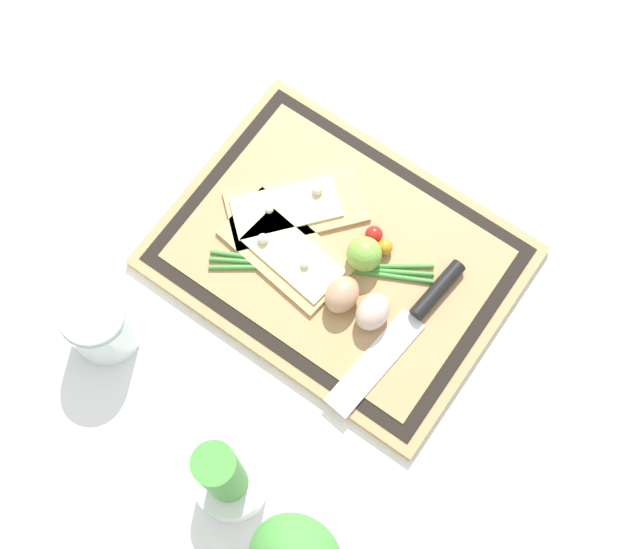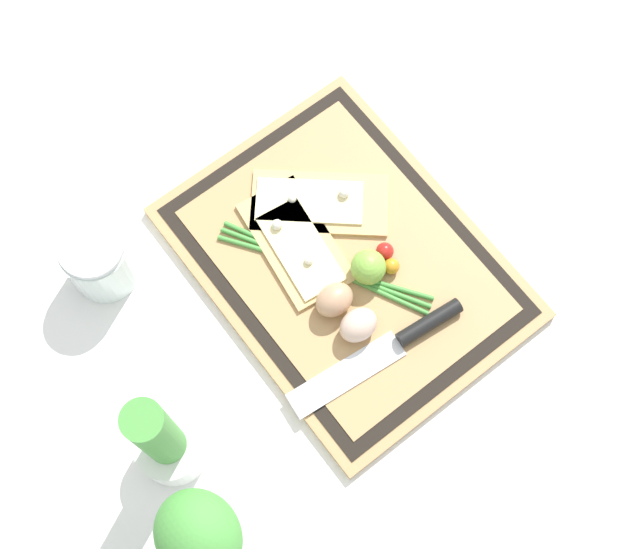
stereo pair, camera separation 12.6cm
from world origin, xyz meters
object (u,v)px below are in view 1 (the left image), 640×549
pizza_slice_near (294,206)px  knife (419,311)px  egg_brown (342,295)px  sauce_jar (101,325)px  lime (364,254)px  cherry_tomato_red (374,235)px  egg_pink (373,312)px  herb_pot (227,480)px  pizza_slice_far (287,251)px  cherry_tomato_yellow (385,247)px

pizza_slice_near → knife: pizza_slice_near is taller
pizza_slice_near → egg_brown: size_ratio=3.84×
egg_brown → sauce_jar: bearing=42.9°
lime → cherry_tomato_red: lime is taller
egg_brown → egg_pink: size_ratio=1.00×
pizza_slice_near → herb_pot: bearing=114.2°
sauce_jar → egg_brown: bearing=-137.1°
knife → sauce_jar: size_ratio=2.57×
pizza_slice_far → cherry_tomato_red: (-0.09, -0.09, 0.01)m
pizza_slice_near → egg_brown: egg_brown is taller
cherry_tomato_red → sauce_jar: sauce_jar is taller
lime → sauce_jar: (0.24, 0.29, 0.00)m
pizza_slice_far → herb_pot: (-0.13, 0.31, 0.06)m
egg_pink → sauce_jar: 0.37m
herb_pot → lime: bearing=-84.1°
pizza_slice_near → herb_pot: herb_pot is taller
knife → sauce_jar: (0.34, 0.27, 0.02)m
knife → cherry_tomato_red: cherry_tomato_red is taller
pizza_slice_far → sauce_jar: bearing=59.8°
herb_pot → pizza_slice_near: bearing=-65.8°
egg_pink → lime: lime is taller
egg_pink → cherry_tomato_red: (0.06, -0.10, -0.01)m
lime → cherry_tomato_yellow: lime is taller
pizza_slice_near → cherry_tomato_red: (-0.12, -0.03, 0.01)m
egg_pink → cherry_tomato_red: egg_pink is taller
lime → cherry_tomato_red: (0.01, -0.04, -0.01)m
knife → egg_brown: bearing=24.7°
egg_pink → lime: (0.06, -0.06, 0.00)m
pizza_slice_far → egg_pink: 0.16m
knife → lime: size_ratio=5.41×
pizza_slice_far → sauce_jar: sauce_jar is taller
cherry_tomato_red → cherry_tomato_yellow: 0.02m
sauce_jar → knife: bearing=-141.6°
pizza_slice_near → pizza_slice_far: (-0.03, 0.06, 0.00)m
pizza_slice_far → lime: lime is taller
egg_pink → herb_pot: bearing=86.2°
pizza_slice_far → cherry_tomato_red: 0.13m
cherry_tomato_yellow → herb_pot: herb_pot is taller
egg_brown → lime: (0.01, -0.07, 0.00)m
sauce_jar → herb_pot: bearing=165.9°
cherry_tomato_red → sauce_jar: 0.40m
egg_pink → herb_pot: (0.02, 0.30, 0.04)m
lime → sauce_jar: bearing=51.2°
pizza_slice_far → egg_pink: size_ratio=3.53×
pizza_slice_far → egg_brown: size_ratio=3.53×
egg_brown → egg_pink: (-0.05, -0.00, 0.00)m
pizza_slice_near → egg_pink: egg_pink is taller
knife → herb_pot: herb_pot is taller
pizza_slice_near → lime: 0.13m
sauce_jar → cherry_tomato_red: bearing=-124.6°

